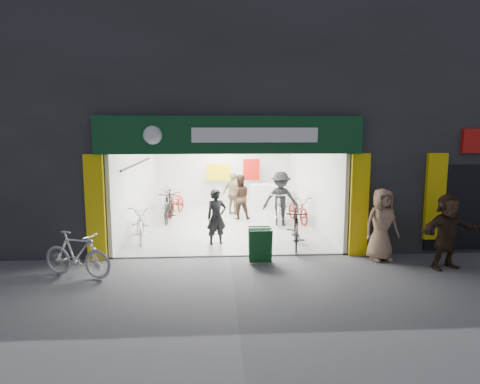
{
  "coord_description": "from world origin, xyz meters",
  "views": [
    {
      "loc": [
        -0.38,
        -10.41,
        3.18
      ],
      "look_at": [
        0.35,
        1.5,
        1.43
      ],
      "focal_mm": 32.0,
      "sensor_mm": 36.0,
      "label": 1
    }
  ],
  "objects": [
    {
      "name": "bike_left_midfront",
      "position": [
        -1.95,
        4.19,
        0.56
      ],
      "size": [
        0.6,
        1.87,
        1.11
      ],
      "primitive_type": "imported",
      "rotation": [
        0.0,
        0.0,
        -0.04
      ],
      "color": "black",
      "rests_on": "ground"
    },
    {
      "name": "customer_c",
      "position": [
        1.8,
        3.31,
        0.91
      ],
      "size": [
        1.19,
        0.7,
        1.82
      ],
      "primitive_type": "imported",
      "rotation": [
        0.0,
        0.0,
        -0.02
      ],
      "color": "black",
      "rests_on": "ground"
    },
    {
      "name": "pedestrian_near",
      "position": [
        3.68,
        -0.47,
        0.89
      ],
      "size": [
        0.95,
        0.7,
        1.78
      ],
      "primitive_type": "imported",
      "rotation": [
        0.0,
        0.0,
        0.16
      ],
      "color": "#9C765A",
      "rests_on": "ground"
    },
    {
      "name": "pedestrian_far",
      "position": [
        4.93,
        -1.18,
        0.88
      ],
      "size": [
        1.7,
        0.95,
        1.75
      ],
      "primitive_type": "imported",
      "rotation": [
        0.0,
        0.0,
        0.29
      ],
      "color": "#362518",
      "rests_on": "ground"
    },
    {
      "name": "sandwich_board",
      "position": [
        0.71,
        -0.5,
        0.46
      ],
      "size": [
        0.57,
        0.56,
        0.83
      ],
      "rotation": [
        0.0,
        0.0,
        -0.0
      ],
      "color": "#10421B",
      "rests_on": "ground"
    },
    {
      "name": "parked_bike",
      "position": [
        -3.35,
        -1.26,
        0.51
      ],
      "size": [
        1.74,
        1.06,
        1.01
      ],
      "primitive_type": "imported",
      "rotation": [
        0.0,
        0.0,
        1.19
      ],
      "color": "#B3B3B8",
      "rests_on": "ground"
    },
    {
      "name": "customer_b",
      "position": [
        0.51,
        4.48,
        0.81
      ],
      "size": [
        0.83,
        0.67,
        1.61
      ],
      "primitive_type": "imported",
      "rotation": [
        0.0,
        0.0,
        3.22
      ],
      "color": "#39271A",
      "rests_on": "ground"
    },
    {
      "name": "bike_right_front",
      "position": [
        1.8,
        0.68,
        0.55
      ],
      "size": [
        0.82,
        1.9,
        1.1
      ],
      "primitive_type": "imported",
      "rotation": [
        0.0,
        0.0,
        -0.17
      ],
      "color": "black",
      "rests_on": "ground"
    },
    {
      "name": "bike_right_back",
      "position": [
        1.8,
        3.67,
        0.57
      ],
      "size": [
        0.85,
        1.97,
        1.15
      ],
      "primitive_type": "imported",
      "rotation": [
        0.0,
        0.0,
        -0.17
      ],
      "color": "silver",
      "rests_on": "ground"
    },
    {
      "name": "bike_left_back",
      "position": [
        -2.24,
        6.18,
        0.5
      ],
      "size": [
        0.53,
        1.68,
        1.0
      ],
      "primitive_type": "imported",
      "rotation": [
        0.0,
        0.0,
        0.04
      ],
      "color": "#A9AAAE",
      "rests_on": "ground"
    },
    {
      "name": "customer_d",
      "position": [
        0.35,
        5.25,
        0.8
      ],
      "size": [
        0.98,
        0.88,
        1.6
      ],
      "primitive_type": "imported",
      "rotation": [
        0.0,
        0.0,
        2.48
      ],
      "color": "#8F7F53",
      "rests_on": "ground"
    },
    {
      "name": "bike_left_front",
      "position": [
        -2.5,
        1.83,
        0.53
      ],
      "size": [
        1.04,
        2.11,
        1.06
      ],
      "primitive_type": "imported",
      "rotation": [
        0.0,
        0.0,
        0.17
      ],
      "color": "#B2B2B7",
      "rests_on": "ground"
    },
    {
      "name": "bike_right_mid",
      "position": [
        2.5,
        3.88,
        0.47
      ],
      "size": [
        0.89,
        1.86,
        0.94
      ],
      "primitive_type": "imported",
      "rotation": [
        0.0,
        0.0,
        0.16
      ],
      "color": "maroon",
      "rests_on": "ground"
    },
    {
      "name": "bike_left_midback",
      "position": [
        -1.8,
        5.39,
        0.49
      ],
      "size": [
        1.01,
        1.95,
        0.98
      ],
      "primitive_type": "imported",
      "rotation": [
        0.0,
        0.0,
        -0.2
      ],
      "color": "maroon",
      "rests_on": "ground"
    },
    {
      "name": "ground",
      "position": [
        0.0,
        0.0,
        0.0
      ],
      "size": [
        60.0,
        60.0,
        0.0
      ],
      "primitive_type": "plane",
      "color": "#56565B",
      "rests_on": "ground"
    },
    {
      "name": "building",
      "position": [
        0.91,
        4.99,
        4.31
      ],
      "size": [
        17.0,
        10.27,
        8.0
      ],
      "color": "#232326",
      "rests_on": "ground"
    },
    {
      "name": "customer_a",
      "position": [
        -0.32,
        1.13,
        0.79
      ],
      "size": [
        0.67,
        0.55,
        1.57
      ],
      "primitive_type": "imported",
      "rotation": [
        0.0,
        0.0,
        0.35
      ],
      "color": "black",
      "rests_on": "ground"
    }
  ]
}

